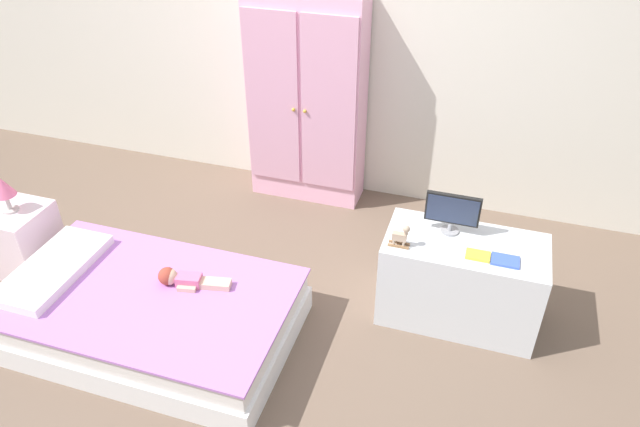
{
  "coord_description": "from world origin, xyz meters",
  "views": [
    {
      "loc": [
        1.14,
        -2.14,
        2.37
      ],
      "look_at": [
        0.35,
        0.33,
        0.58
      ],
      "focal_mm": 32.79,
      "sensor_mm": 36.0,
      "label": 1
    }
  ],
  "objects_px": {
    "table_lamp": "(3,188)",
    "tv_monitor": "(452,211)",
    "book_blue": "(505,261)",
    "bed": "(150,313)",
    "nightstand": "(21,239)",
    "book_yellow": "(478,255)",
    "doll": "(181,279)",
    "wardrobe": "(307,101)",
    "rocking_horse_toy": "(401,236)",
    "tv_stand": "(460,280)"
  },
  "relations": [
    {
      "from": "table_lamp",
      "to": "tv_monitor",
      "type": "bearing_deg",
      "value": 10.05
    },
    {
      "from": "book_blue",
      "to": "bed",
      "type": "bearing_deg",
      "value": -162.91
    },
    {
      "from": "nightstand",
      "to": "book_yellow",
      "type": "distance_m",
      "value": 2.71
    },
    {
      "from": "doll",
      "to": "wardrobe",
      "type": "distance_m",
      "value": 1.57
    },
    {
      "from": "table_lamp",
      "to": "rocking_horse_toy",
      "type": "relative_size",
      "value": 1.72
    },
    {
      "from": "nightstand",
      "to": "table_lamp",
      "type": "bearing_deg",
      "value": 90.0
    },
    {
      "from": "tv_stand",
      "to": "tv_monitor",
      "type": "relative_size",
      "value": 2.96
    },
    {
      "from": "table_lamp",
      "to": "book_blue",
      "type": "height_order",
      "value": "table_lamp"
    },
    {
      "from": "book_yellow",
      "to": "doll",
      "type": "bearing_deg",
      "value": -164.29
    },
    {
      "from": "table_lamp",
      "to": "book_blue",
      "type": "relative_size",
      "value": 1.63
    },
    {
      "from": "tv_stand",
      "to": "table_lamp",
      "type": "bearing_deg",
      "value": -171.91
    },
    {
      "from": "doll",
      "to": "table_lamp",
      "type": "xyz_separation_m",
      "value": [
        -1.19,
        0.14,
        0.26
      ]
    },
    {
      "from": "wardrobe",
      "to": "nightstand",
      "type": "bearing_deg",
      "value": -135.74
    },
    {
      "from": "book_yellow",
      "to": "nightstand",
      "type": "bearing_deg",
      "value": -174.14
    },
    {
      "from": "nightstand",
      "to": "rocking_horse_toy",
      "type": "bearing_deg",
      "value": 6.04
    },
    {
      "from": "nightstand",
      "to": "tv_monitor",
      "type": "height_order",
      "value": "tv_monitor"
    },
    {
      "from": "table_lamp",
      "to": "wardrobe",
      "type": "distance_m",
      "value": 1.95
    },
    {
      "from": "bed",
      "to": "book_yellow",
      "type": "xyz_separation_m",
      "value": [
        1.63,
        0.54,
        0.38
      ]
    },
    {
      "from": "tv_stand",
      "to": "tv_monitor",
      "type": "height_order",
      "value": "tv_monitor"
    },
    {
      "from": "wardrobe",
      "to": "bed",
      "type": "bearing_deg",
      "value": -102.11
    },
    {
      "from": "table_lamp",
      "to": "tv_monitor",
      "type": "distance_m",
      "value": 2.55
    },
    {
      "from": "tv_monitor",
      "to": "book_blue",
      "type": "bearing_deg",
      "value": -29.69
    },
    {
      "from": "rocking_horse_toy",
      "to": "bed",
      "type": "bearing_deg",
      "value": -157.64
    },
    {
      "from": "rocking_horse_toy",
      "to": "book_blue",
      "type": "height_order",
      "value": "rocking_horse_toy"
    },
    {
      "from": "wardrobe",
      "to": "tv_stand",
      "type": "height_order",
      "value": "wardrobe"
    },
    {
      "from": "nightstand",
      "to": "wardrobe",
      "type": "relative_size",
      "value": 0.29
    },
    {
      "from": "doll",
      "to": "book_yellow",
      "type": "height_order",
      "value": "book_yellow"
    },
    {
      "from": "book_yellow",
      "to": "tv_monitor",
      "type": "bearing_deg",
      "value": 134.0
    },
    {
      "from": "doll",
      "to": "rocking_horse_toy",
      "type": "xyz_separation_m",
      "value": [
        1.09,
        0.38,
        0.26
      ]
    },
    {
      "from": "rocking_horse_toy",
      "to": "table_lamp",
      "type": "bearing_deg",
      "value": -173.96
    },
    {
      "from": "wardrobe",
      "to": "rocking_horse_toy",
      "type": "distance_m",
      "value": 1.44
    },
    {
      "from": "bed",
      "to": "table_lamp",
      "type": "bearing_deg",
      "value": 165.64
    },
    {
      "from": "wardrobe",
      "to": "tv_stand",
      "type": "distance_m",
      "value": 1.64
    },
    {
      "from": "tv_monitor",
      "to": "book_blue",
      "type": "height_order",
      "value": "tv_monitor"
    },
    {
      "from": "nightstand",
      "to": "book_yellow",
      "type": "xyz_separation_m",
      "value": [
        2.67,
        0.27,
        0.31
      ]
    },
    {
      "from": "tv_stand",
      "to": "tv_monitor",
      "type": "xyz_separation_m",
      "value": [
        -0.1,
        0.07,
        0.39
      ]
    },
    {
      "from": "rocking_horse_toy",
      "to": "book_blue",
      "type": "bearing_deg",
      "value": 3.53
    },
    {
      "from": "bed",
      "to": "wardrobe",
      "type": "distance_m",
      "value": 1.77
    },
    {
      "from": "doll",
      "to": "table_lamp",
      "type": "height_order",
      "value": "table_lamp"
    },
    {
      "from": "table_lamp",
      "to": "tv_stand",
      "type": "bearing_deg",
      "value": 8.09
    },
    {
      "from": "bed",
      "to": "tv_stand",
      "type": "xyz_separation_m",
      "value": [
        1.56,
        0.64,
        0.12
      ]
    },
    {
      "from": "book_blue",
      "to": "doll",
      "type": "bearing_deg",
      "value": -165.54
    },
    {
      "from": "doll",
      "to": "tv_stand",
      "type": "distance_m",
      "value": 1.51
    },
    {
      "from": "table_lamp",
      "to": "book_blue",
      "type": "xyz_separation_m",
      "value": [
        2.81,
        0.27,
        -0.06
      ]
    },
    {
      "from": "doll",
      "to": "book_blue",
      "type": "xyz_separation_m",
      "value": [
        1.62,
        0.42,
        0.2
      ]
    },
    {
      "from": "tv_monitor",
      "to": "nightstand",
      "type": "bearing_deg",
      "value": -169.95
    },
    {
      "from": "tv_stand",
      "to": "book_yellow",
      "type": "xyz_separation_m",
      "value": [
        0.06,
        -0.1,
        0.26
      ]
    },
    {
      "from": "nightstand",
      "to": "tv_monitor",
      "type": "distance_m",
      "value": 2.59
    },
    {
      "from": "doll",
      "to": "tv_stand",
      "type": "relative_size",
      "value": 0.46
    },
    {
      "from": "bed",
      "to": "table_lamp",
      "type": "distance_m",
      "value": 1.16
    }
  ]
}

